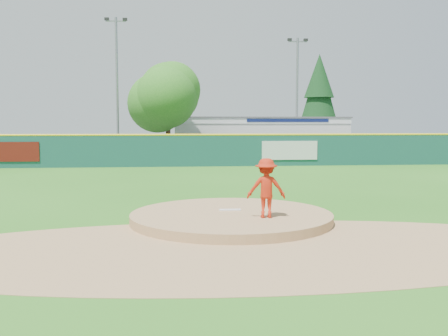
{
  "coord_description": "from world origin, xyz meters",
  "views": [
    {
      "loc": [
        -1.53,
        -13.39,
        2.65
      ],
      "look_at": [
        0.0,
        2.0,
        1.3
      ],
      "focal_mm": 40.0,
      "sensor_mm": 36.0,
      "label": 1
    }
  ],
  "objects": [
    {
      "name": "pitching_rubber",
      "position": [
        0.0,
        0.3,
        0.27
      ],
      "size": [
        0.6,
        0.15,
        0.04
      ],
      "primitive_type": "cube",
      "color": "white",
      "rests_on": "pitchers_mound"
    },
    {
      "name": "fence_banners",
      "position": [
        -2.86,
        17.92,
        1.0
      ],
      "size": [
        20.96,
        0.04,
        1.2
      ],
      "color": "#5A130C",
      "rests_on": "ground"
    },
    {
      "name": "van",
      "position": [
        1.69,
        25.7,
        0.76
      ],
      "size": [
        5.68,
        3.34,
        1.48
      ],
      "primitive_type": "imported",
      "rotation": [
        0.0,
        0.0,
        1.74
      ],
      "color": "silver",
      "rests_on": "parking_lot"
    },
    {
      "name": "light_pole_right",
      "position": [
        9.0,
        29.0,
        5.54
      ],
      "size": [
        1.75,
        0.25,
        10.0
      ],
      "color": "gray",
      "rests_on": "ground"
    },
    {
      "name": "light_pole_left",
      "position": [
        -6.0,
        27.0,
        6.05
      ],
      "size": [
        1.75,
        0.25,
        11.0
      ],
      "color": "gray",
      "rests_on": "ground"
    },
    {
      "name": "outfield_fence",
      "position": [
        0.0,
        18.0,
        1.09
      ],
      "size": [
        40.0,
        0.14,
        2.07
      ],
      "color": "#15463F",
      "rests_on": "ground"
    },
    {
      "name": "pitcher",
      "position": [
        0.82,
        -0.8,
        1.02
      ],
      "size": [
        1.04,
        0.66,
        1.53
      ],
      "primitive_type": "imported",
      "rotation": [
        0.0,
        0.0,
        3.05
      ],
      "color": "red",
      "rests_on": "pitchers_mound"
    },
    {
      "name": "parking_lot",
      "position": [
        0.0,
        27.0,
        0.01
      ],
      "size": [
        44.0,
        16.0,
        0.02
      ],
      "primitive_type": "cube",
      "color": "#38383A",
      "rests_on": "ground"
    },
    {
      "name": "pool_building_grp",
      "position": [
        6.0,
        31.99,
        1.66
      ],
      "size": [
        15.2,
        8.2,
        3.31
      ],
      "color": "silver",
      "rests_on": "ground"
    },
    {
      "name": "ground",
      "position": [
        0.0,
        0.0,
        0.0
      ],
      "size": [
        120.0,
        120.0,
        0.0
      ],
      "primitive_type": "plane",
      "color": "#286B19",
      "rests_on": "ground"
    },
    {
      "name": "pitchers_mound",
      "position": [
        0.0,
        0.0,
        0.0
      ],
      "size": [
        5.5,
        5.5,
        0.5
      ],
      "primitive_type": "cylinder",
      "color": "#9E774C",
      "rests_on": "ground"
    },
    {
      "name": "conifer_tree",
      "position": [
        13.0,
        36.0,
        5.54
      ],
      "size": [
        4.4,
        4.4,
        9.5
      ],
      "color": "#382314",
      "rests_on": "ground"
    },
    {
      "name": "deciduous_tree",
      "position": [
        -2.0,
        25.0,
        4.55
      ],
      "size": [
        5.6,
        5.6,
        7.36
      ],
      "color": "#382314",
      "rests_on": "ground"
    },
    {
      "name": "infield_dirt_arc",
      "position": [
        0.0,
        -3.0,
        0.01
      ],
      "size": [
        15.4,
        15.4,
        0.01
      ],
      "primitive_type": "cylinder",
      "color": "#9E774C",
      "rests_on": "ground"
    }
  ]
}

